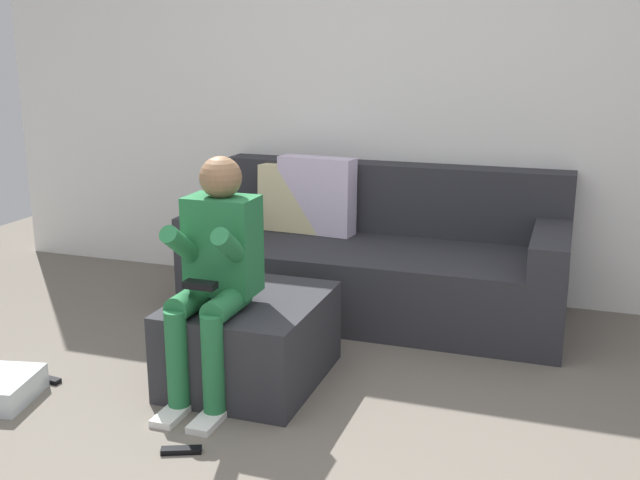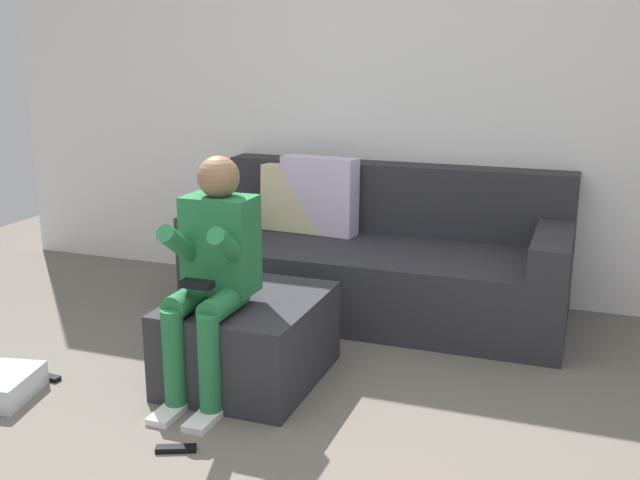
# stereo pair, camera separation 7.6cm
# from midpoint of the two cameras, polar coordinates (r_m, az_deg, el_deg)

# --- Properties ---
(wall_back) EXTENTS (5.58, 0.10, 2.44)m
(wall_back) POSITION_cam_midpoint_polar(r_m,az_deg,el_deg) (4.65, 5.66, 10.87)
(wall_back) COLOR white
(wall_back) RESTS_ON ground_plane
(couch_sectional) EXTENTS (2.12, 0.92, 0.87)m
(couch_sectional) POSITION_cam_midpoint_polar(r_m,az_deg,el_deg) (4.39, 3.70, -1.39)
(couch_sectional) COLOR #2D2D33
(couch_sectional) RESTS_ON ground_plane
(ottoman) EXTENTS (0.64, 0.76, 0.40)m
(ottoman) POSITION_cam_midpoint_polar(r_m,az_deg,el_deg) (3.52, -5.93, -7.54)
(ottoman) COLOR #2D2D33
(ottoman) RESTS_ON ground_plane
(person_seated) EXTENTS (0.31, 0.57, 1.06)m
(person_seated) POSITION_cam_midpoint_polar(r_m,az_deg,el_deg) (3.27, -8.67, -1.91)
(person_seated) COLOR #26723F
(person_seated) RESTS_ON ground_plane
(remote_near_ottoman) EXTENTS (0.16, 0.10, 0.02)m
(remote_near_ottoman) POSITION_cam_midpoint_polar(r_m,az_deg,el_deg) (3.04, -11.26, -15.46)
(remote_near_ottoman) COLOR black
(remote_near_ottoman) RESTS_ON ground_plane
(remote_by_storage_bin) EXTENTS (0.17, 0.06, 0.02)m
(remote_by_storage_bin) POSITION_cam_midpoint_polar(r_m,az_deg,el_deg) (3.79, -20.75, -9.87)
(remote_by_storage_bin) COLOR black
(remote_by_storage_bin) RESTS_ON ground_plane
(remote_under_side_table) EXTENTS (0.19, 0.07, 0.02)m
(remote_under_side_table) POSITION_cam_midpoint_polar(r_m,az_deg,el_deg) (3.71, -22.86, -10.67)
(remote_under_side_table) COLOR black
(remote_under_side_table) RESTS_ON ground_plane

